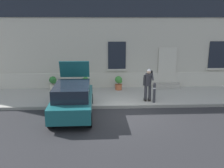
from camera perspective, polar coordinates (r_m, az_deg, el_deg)
ground_plane at (r=11.77m, az=2.83°, el=-7.05°), size 80.00×80.00×0.00m
sidewalk at (r=14.38m, az=1.76°, el=-2.81°), size 24.00×3.60×0.15m
curb_edge at (r=12.62m, az=2.43°, el=-5.21°), size 24.00×0.12×0.15m
building_facade at (r=16.27m, az=1.19°, el=12.19°), size 24.00×1.52×7.50m
entrance_stoop at (r=16.33m, az=12.42°, el=-0.35°), size 1.58×0.64×0.32m
hatchback_car_teal at (r=11.60m, az=-8.96°, el=-3.34°), size 1.84×4.09×2.34m
bollard_near_person at (r=13.07m, az=9.61°, el=-1.80°), size 0.15×0.15×1.04m
person_on_phone at (r=13.11m, az=8.23°, el=0.27°), size 0.51×0.50×1.75m
planter_cream at (r=15.70m, az=-13.27°, el=0.24°), size 0.44×0.44×0.86m
planter_olive at (r=15.23m, az=-5.98°, el=0.14°), size 0.44×0.44×0.86m
planter_terracotta at (r=15.37m, az=1.53°, el=0.33°), size 0.44×0.44×0.86m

